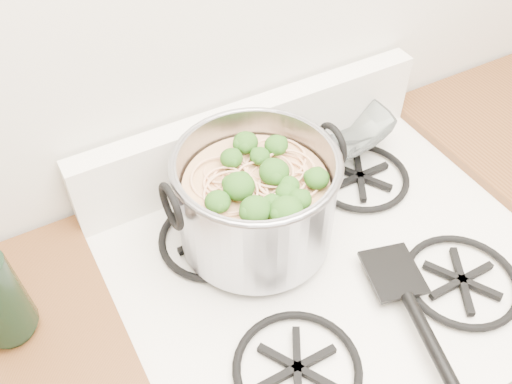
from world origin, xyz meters
name	(u,v)px	position (x,y,z in m)	size (l,w,h in m)	color
gas_range	(315,380)	(0.00, 1.26, 0.44)	(0.76, 0.66, 0.92)	white
stock_pot	(256,200)	(-0.10, 1.38, 1.01)	(0.32, 0.29, 0.20)	#9898A1
spatula	(394,270)	(0.07, 1.18, 0.94)	(0.29, 0.31, 0.02)	black
glass_bowl	(325,134)	(0.16, 1.54, 0.94)	(0.10, 0.10, 0.02)	white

